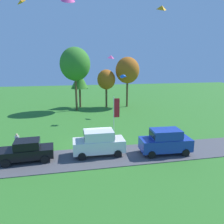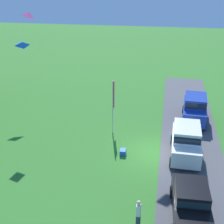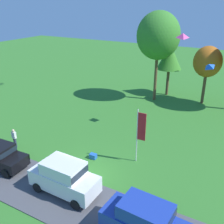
{
  "view_description": "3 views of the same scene",
  "coord_description": "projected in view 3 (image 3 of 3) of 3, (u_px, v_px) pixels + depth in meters",
  "views": [
    {
      "loc": [
        -2.69,
        -20.53,
        8.28
      ],
      "look_at": [
        2.65,
        5.33,
        2.2
      ],
      "focal_mm": 35.0,
      "sensor_mm": 36.0,
      "label": 1
    },
    {
      "loc": [
        -19.61,
        -0.53,
        11.72
      ],
      "look_at": [
        0.89,
        3.19,
        2.54
      ],
      "focal_mm": 50.0,
      "sensor_mm": 36.0,
      "label": 2
    },
    {
      "loc": [
        9.29,
        -12.85,
        11.76
      ],
      "look_at": [
        -0.74,
        5.32,
        2.85
      ],
      "focal_mm": 42.0,
      "sensor_mm": 36.0,
      "label": 3
    }
  ],
  "objects": [
    {
      "name": "pavement_strip",
      "position": [
        62.0,
        197.0,
        16.94
      ],
      "size": [
        36.0,
        4.4,
        0.06
      ],
      "primitive_type": "cube",
      "color": "#4C4C51",
      "rests_on": "ground"
    },
    {
      "name": "tree_right_of_center",
      "position": [
        170.0,
        57.0,
        33.32
      ],
      "size": [
        3.17,
        3.17,
        6.68
      ],
      "color": "brown",
      "rests_on": "ground"
    },
    {
      "name": "car_suv_by_flagpole",
      "position": [
        145.0,
        221.0,
        13.46
      ],
      "size": [
        4.71,
        2.28,
        2.28
      ],
      "color": "#1E389E",
      "rests_on": "ground"
    },
    {
      "name": "tree_left_of_center",
      "position": [
        158.0,
        36.0,
        30.43
      ],
      "size": [
        5.08,
        5.08,
        10.73
      ],
      "color": "brown",
      "rests_on": "ground"
    },
    {
      "name": "car_suv_near_entrance",
      "position": [
        64.0,
        176.0,
        16.88
      ],
      "size": [
        4.64,
        2.12,
        2.28
      ],
      "color": "white",
      "rests_on": "ground"
    },
    {
      "name": "ground_plane",
      "position": [
        86.0,
        175.0,
        19.1
      ],
      "size": [
        120.0,
        120.0,
        0.0
      ],
      "primitive_type": "plane",
      "color": "#337528"
    },
    {
      "name": "kite_diamond_high_right",
      "position": [
        208.0,
        66.0,
        23.74
      ],
      "size": [
        1.24,
        1.27,
        0.64
      ],
      "primitive_type": "pyramid",
      "rotation": [
        -0.49,
        0.0,
        2.24
      ],
      "color": "blue"
    },
    {
      "name": "cooler_box",
      "position": [
        93.0,
        156.0,
        21.03
      ],
      "size": [
        0.56,
        0.4,
        0.4
      ],
      "primitive_type": "cube",
      "color": "blue",
      "rests_on": "ground"
    },
    {
      "name": "kite_diamond_high_left",
      "position": [
        183.0,
        36.0,
        22.12
      ],
      "size": [
        1.12,
        1.09,
        0.55
      ],
      "primitive_type": "pyramid",
      "rotation": [
        0.24,
        0.0,
        0.47
      ],
      "color": "#EA4C9E"
    },
    {
      "name": "person_watching_sky",
      "position": [
        14.0,
        138.0,
        22.37
      ],
      "size": [
        0.36,
        0.24,
        1.71
      ],
      "color": "#2D334C",
      "rests_on": "ground"
    },
    {
      "name": "tree_lone_near",
      "position": [
        208.0,
        62.0,
        30.43
      ],
      "size": [
        3.29,
        3.29,
        6.95
      ],
      "color": "brown",
      "rests_on": "ground"
    },
    {
      "name": "flag_banner",
      "position": [
        140.0,
        130.0,
        19.55
      ],
      "size": [
        0.71,
        0.08,
        4.44
      ],
      "color": "silver",
      "rests_on": "ground"
    }
  ]
}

